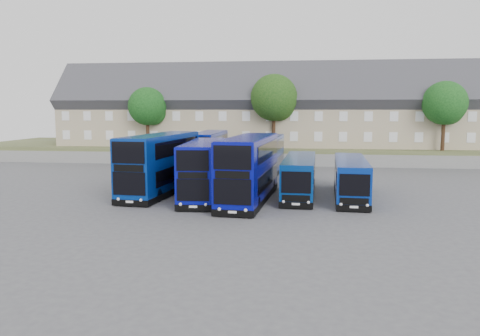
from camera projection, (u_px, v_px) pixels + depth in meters
name	position (u px, v px, depth m)	size (l,w,h in m)	color
ground	(226.00, 205.00, 33.65)	(120.00, 120.00, 0.00)	#4D4D53
retaining_wall	(256.00, 160.00, 57.19)	(70.00, 0.40, 1.50)	slate
earth_bank	(263.00, 150.00, 67.00)	(80.00, 20.00, 2.00)	#4E5731
terrace_row	(306.00, 111.00, 61.63)	(66.00, 10.40, 11.20)	tan
dd_front_left	(161.00, 164.00, 38.25)	(3.81, 12.21, 4.78)	navy
dd_front_mid	(203.00, 171.00, 36.17)	(3.27, 11.02, 4.32)	#080C93
dd_front_right	(250.00, 170.00, 34.96)	(3.66, 12.18, 4.77)	#070B8B
dd_rear_left	(209.00, 153.00, 50.47)	(2.60, 11.05, 4.38)	navy
dd_rear_right	(268.00, 156.00, 49.22)	(2.96, 10.23, 4.01)	navy
coach_east_a	(299.00, 177.00, 37.20)	(2.83, 11.27, 3.05)	navy
coach_east_b	(350.00, 179.00, 36.15)	(2.98, 11.14, 3.01)	navy
tree_west	(149.00, 108.00, 59.20)	(4.80, 4.80, 7.65)	#382314
tree_mid	(275.00, 99.00, 57.59)	(5.76, 5.76, 9.18)	#382314
tree_east	(446.00, 105.00, 54.71)	(5.12, 5.12, 8.16)	#382314
tree_far	(477.00, 103.00, 60.82)	(5.44, 5.44, 8.67)	#382314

